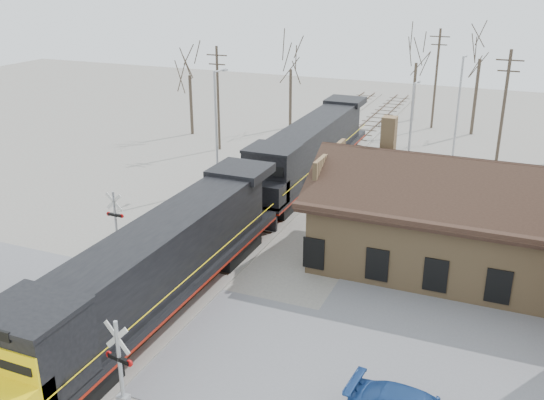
# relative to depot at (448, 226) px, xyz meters

# --- Properties ---
(ground) EXTENTS (140.00, 140.00, 0.00)m
(ground) POSITION_rel_depot_xyz_m (-11.99, -12.00, -2.41)
(ground) COLOR gray
(ground) RESTS_ON ground
(road) EXTENTS (60.00, 9.00, 0.03)m
(road) POSITION_rel_depot_xyz_m (-11.99, -12.00, -2.39)
(road) COLOR slate
(road) RESTS_ON ground
(track_main) EXTENTS (3.40, 90.00, 0.24)m
(track_main) POSITION_rel_depot_xyz_m (-11.99, 3.00, -2.34)
(track_main) COLOR gray
(track_main) RESTS_ON ground
(track_siding) EXTENTS (3.40, 90.00, 0.24)m
(track_siding) POSITION_rel_depot_xyz_m (-16.49, 3.00, -2.34)
(track_siding) COLOR gray
(track_siding) RESTS_ON ground
(depot) EXTENTS (15.20, 9.31, 7.90)m
(depot) POSITION_rel_depot_xyz_m (0.00, 0.00, 0.00)
(depot) COLOR #98784F
(depot) RESTS_ON ground
(locomotive_lead) EXTENTS (3.24, 21.69, 4.82)m
(locomotive_lead) POSITION_rel_depot_xyz_m (-11.99, -11.43, 0.12)
(locomotive_lead) COLOR black
(locomotive_lead) RESTS_ON ground
(locomotive_trailing) EXTENTS (3.24, 21.69, 4.56)m
(locomotive_trailing) POSITION_rel_depot_xyz_m (-11.99, 10.53, 0.12)
(locomotive_trailing) COLOR black
(locomotive_trailing) RESTS_ON ground
(crossbuck_near) EXTENTS (1.25, 0.33, 4.39)m
(crossbuck_near) POSITION_rel_depot_xyz_m (-9.05, -17.80, -0.37)
(crossbuck_near) COLOR #A5A8AD
(crossbuck_near) RESTS_ON ground
(crossbuck_far) EXTENTS (1.15, 0.30, 4.03)m
(crossbuck_far) POSITION_rel_depot_xyz_m (-17.74, -6.28, -0.51)
(crossbuck_far) COLOR #A5A8AD
(crossbuck_far) RESTS_ON ground
(streetlight_a) EXTENTS (0.25, 2.04, 8.94)m
(streetlight_a) POSITION_rel_depot_xyz_m (-17.88, 6.65, 2.60)
(streetlight_a) COLOR #A5A8AD
(streetlight_a) RESTS_ON ground
(streetlight_b) EXTENTS (0.25, 2.04, 8.12)m
(streetlight_b) POSITION_rel_depot_xyz_m (-4.51, 11.97, 2.18)
(streetlight_b) COLOR #A5A8AD
(streetlight_b) RESTS_ON ground
(streetlight_c) EXTENTS (0.25, 2.04, 9.10)m
(streetlight_c) POSITION_rel_depot_xyz_m (-2.14, 20.41, 2.68)
(streetlight_c) COLOR #A5A8AD
(streetlight_c) RESTS_ON ground
(utility_pole_a) EXTENTS (2.00, 0.24, 9.44)m
(utility_pole_a) POSITION_rel_depot_xyz_m (-22.73, 16.15, 2.53)
(utility_pole_a) COLOR #382D23
(utility_pole_a) RESTS_ON ground
(utility_pole_b) EXTENTS (2.00, 0.24, 10.21)m
(utility_pole_b) POSITION_rel_depot_xyz_m (-5.78, 32.10, 2.93)
(utility_pole_b) COLOR #382D23
(utility_pole_b) RESTS_ON ground
(utility_pole_c) EXTENTS (2.00, 0.24, 10.24)m
(utility_pole_c) POSITION_rel_depot_xyz_m (1.55, 16.61, 2.94)
(utility_pole_c) COLOR #382D23
(utility_pole_c) RESTS_ON ground
(tree_a) EXTENTS (3.96, 3.96, 9.69)m
(tree_a) POSITION_rel_depot_xyz_m (-27.94, 20.15, 4.49)
(tree_a) COLOR #382D23
(tree_a) RESTS_ON ground
(tree_b) EXTENTS (4.07, 4.07, 9.98)m
(tree_b) POSITION_rel_depot_xyz_m (-19.66, 26.47, 4.69)
(tree_b) COLOR #382D23
(tree_b) RESTS_ON ground
(tree_c) EXTENTS (4.19, 4.19, 10.27)m
(tree_c) POSITION_rel_depot_xyz_m (-8.39, 34.96, 4.90)
(tree_c) COLOR #382D23
(tree_c) RESTS_ON ground
(tree_d) EXTENTS (5.04, 5.04, 12.34)m
(tree_d) POSITION_rel_depot_xyz_m (-1.61, 31.04, 6.39)
(tree_d) COLOR #382D23
(tree_d) RESTS_ON ground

